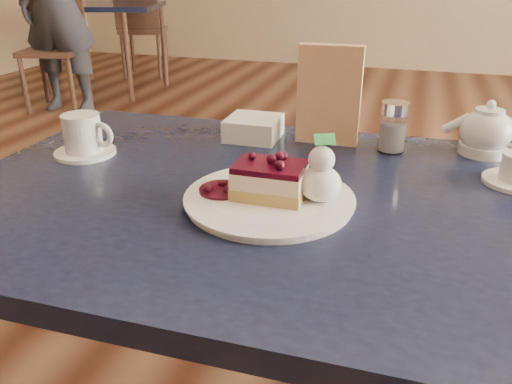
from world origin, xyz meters
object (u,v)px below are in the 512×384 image
(main_table, at_px, (276,229))
(cheesecake_slice, at_px, (270,180))
(coffee_set, at_px, (84,137))
(patron, at_px, (56,3))
(bg_table_far_left, at_px, (109,82))
(dessert_plate, at_px, (269,200))
(tea_set, at_px, (491,140))

(main_table, height_order, cheesecake_slice, cheesecake_slice)
(coffee_set, bearing_deg, patron, 128.55)
(cheesecake_slice, relative_size, patron, 0.07)
(main_table, xyz_separation_m, patron, (-2.36, 2.50, 0.16))
(cheesecake_slice, distance_m, bg_table_far_left, 4.10)
(coffee_set, xyz_separation_m, bg_table_far_left, (-2.04, 3.12, -0.66))
(dessert_plate, bearing_deg, main_table, 91.26)
(main_table, relative_size, bg_table_far_left, 0.63)
(dessert_plate, xyz_separation_m, bg_table_far_left, (-2.45, 3.22, -0.63))
(main_table, relative_size, patron, 0.72)
(main_table, relative_size, coffee_set, 8.73)
(dessert_plate, bearing_deg, coffee_set, 165.90)
(main_table, bearing_deg, patron, 132.10)
(bg_table_far_left, relative_size, patron, 1.14)
(dessert_plate, xyz_separation_m, patron, (-2.36, 2.54, 0.09))
(coffee_set, bearing_deg, dessert_plate, -14.10)
(cheesecake_slice, bearing_deg, bg_table_far_left, 126.02)
(main_table, distance_m, patron, 3.44)
(main_table, relative_size, cheesecake_slice, 9.99)
(main_table, xyz_separation_m, cheesecake_slice, (0.00, -0.05, 0.11))
(dessert_plate, relative_size, coffee_set, 2.05)
(cheesecake_slice, height_order, tea_set, tea_set)
(coffee_set, height_order, tea_set, tea_set)
(bg_table_far_left, bearing_deg, tea_set, -62.24)
(dessert_plate, bearing_deg, cheesecake_slice, 90.00)
(main_table, xyz_separation_m, bg_table_far_left, (-2.45, 3.17, -0.55))
(coffee_set, height_order, patron, patron)
(tea_set, xyz_separation_m, bg_table_far_left, (-2.81, 2.90, -0.67))
(dessert_plate, distance_m, patron, 3.47)
(patron, bearing_deg, dessert_plate, -54.41)
(coffee_set, relative_size, tea_set, 0.51)
(cheesecake_slice, height_order, patron, patron)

